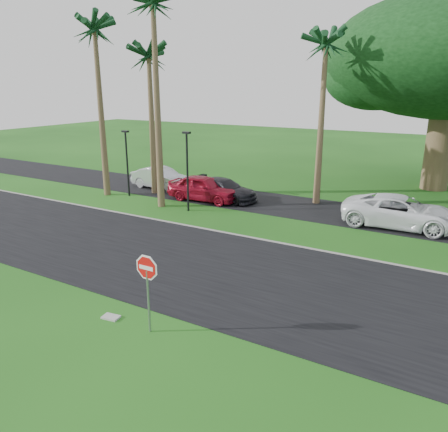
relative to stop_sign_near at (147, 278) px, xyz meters
name	(u,v)px	position (x,y,z in m)	size (l,w,h in m)	color
ground	(192,289)	(-0.50, 3.00, -1.77)	(120.00, 120.00, 0.00)	#184A12
road	(220,270)	(-0.50, 5.00, -1.76)	(120.00, 8.00, 0.02)	black
parking_strip	(308,208)	(-0.50, 15.50, -1.76)	(120.00, 5.00, 0.02)	black
curb	(262,240)	(-0.50, 9.05, -1.74)	(120.00, 0.12, 0.06)	gray
stop_sign_near	(147,278)	(0.00, 0.00, 0.00)	(1.05, 0.07, 2.62)	gray
palm_left_far	(95,34)	(-13.50, 12.00, 8.36)	(5.00, 5.00, 11.50)	brown
palm_left_mid	(149,60)	(-11.00, 14.00, 6.90)	(5.00, 5.00, 10.00)	brown
palm_left_near	(153,9)	(-8.50, 11.50, 9.33)	(5.00, 5.00, 12.50)	brown
palm_center	(326,48)	(-0.50, 17.00, 7.39)	(5.00, 5.00, 10.50)	brown
streetlight_left	(127,159)	(-12.00, 12.50, 0.72)	(0.45, 0.25, 4.34)	black
streetlight_right	(187,166)	(-6.50, 11.50, 0.88)	(0.45, 0.25, 4.64)	black
car_silver	(161,178)	(-11.39, 15.23, -1.02)	(1.60, 4.60, 1.52)	silver
car_red	(204,188)	(-6.96, 13.95, -0.96)	(1.92, 4.78, 1.63)	maroon
car_dark	(224,190)	(-5.96, 14.76, -1.10)	(1.90, 4.68, 1.36)	black
car_minivan	(401,212)	(4.85, 14.49, -0.96)	(2.71, 5.87, 1.63)	white
utility_slab	(111,317)	(-1.60, -0.01, -1.74)	(0.55, 0.35, 0.06)	#A8A7A0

